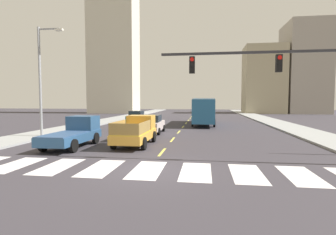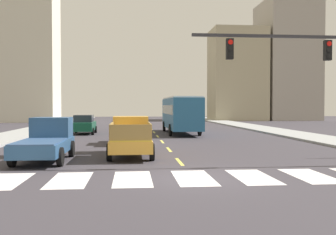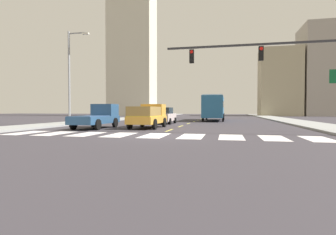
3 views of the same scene
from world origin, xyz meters
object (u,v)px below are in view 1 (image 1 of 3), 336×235
at_px(sedan_mid, 137,117).
at_px(sedan_far, 152,124).
at_px(pickup_dark, 75,132).
at_px(streetlight_left, 42,77).
at_px(pickup_stakebed, 137,131).
at_px(traffic_signal_gantry, 306,75).
at_px(city_bus, 204,109).

height_order(sedan_mid, sedan_far, same).
height_order(pickup_dark, sedan_far, pickup_dark).
height_order(sedan_mid, streetlight_left, streetlight_left).
relative_size(pickup_stakebed, traffic_signal_gantry, 0.49).
xyz_separation_m(pickup_stakebed, pickup_dark, (-3.91, -1.29, -0.02)).
bearing_deg(sedan_mid, city_bus, -2.32).
relative_size(pickup_dark, traffic_signal_gantry, 0.49).
bearing_deg(traffic_signal_gantry, streetlight_left, 160.35).
relative_size(city_bus, streetlight_left, 1.20).
xyz_separation_m(pickup_dark, streetlight_left, (-4.60, 3.41, 4.05)).
height_order(pickup_stakebed, pickup_dark, same).
height_order(pickup_dark, traffic_signal_gantry, traffic_signal_gantry).
bearing_deg(sedan_mid, traffic_signal_gantry, -57.31).
xyz_separation_m(sedan_mid, streetlight_left, (-4.29, -13.72, 4.11)).
distance_m(city_bus, sedan_mid, 8.84).
distance_m(pickup_stakebed, sedan_far, 6.30).
distance_m(city_bus, sedan_far, 10.61).
relative_size(pickup_stakebed, sedan_mid, 1.18).
xyz_separation_m(pickup_stakebed, city_bus, (4.55, 15.71, 1.02)).
bearing_deg(pickup_dark, city_bus, 64.47).
relative_size(city_bus, sedan_far, 2.45).
bearing_deg(sedan_far, pickup_stakebed, -90.21).
relative_size(pickup_stakebed, pickup_dark, 1.00).
bearing_deg(city_bus, streetlight_left, -134.05).
height_order(pickup_stakebed, sedan_far, pickup_stakebed).
height_order(city_bus, sedan_mid, city_bus).
bearing_deg(pickup_dark, streetlight_left, 144.37).
height_order(traffic_signal_gantry, streetlight_left, streetlight_left).
xyz_separation_m(sedan_mid, sedan_far, (3.99, -9.54, 0.00)).
relative_size(pickup_dark, city_bus, 0.48).
distance_m(pickup_dark, streetlight_left, 7.01).
distance_m(pickup_dark, sedan_mid, 17.13).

